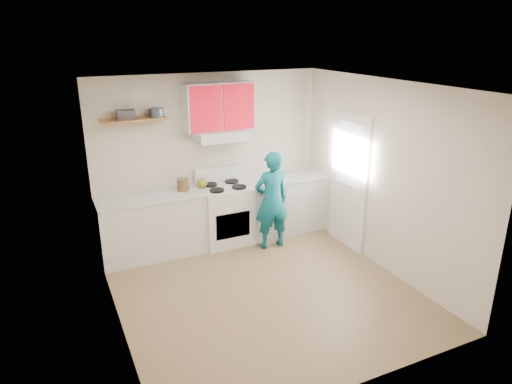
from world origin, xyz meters
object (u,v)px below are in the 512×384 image
tin (156,112)px  person (272,200)px  kettle (202,183)px  stove (225,214)px  crock (183,185)px

tin → person: tin is taller
kettle → stove: bearing=3.5°
stove → kettle: kettle is taller
kettle → crock: 0.30m
tin → crock: tin is taller
crock → tin: bearing=169.7°
kettle → tin: bearing=-163.5°
person → tin: bearing=-20.6°
stove → person: size_ratio=0.61×
crock → stove: bearing=-7.8°
stove → person: person is taller
stove → kettle: bearing=163.1°
tin → crock: bearing=-10.3°
tin → kettle: bearing=-4.0°
tin → crock: size_ratio=1.01×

